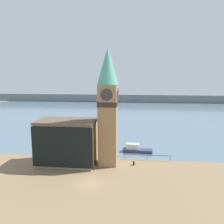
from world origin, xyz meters
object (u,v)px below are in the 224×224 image
at_px(pier_building, 67,142).
at_px(mooring_bollard_near, 134,163).
at_px(clock_tower, 108,104).
at_px(boat_near, 136,149).

xyz_separation_m(pier_building, mooring_bollard_near, (12.73, 0.42, -3.85)).
xyz_separation_m(clock_tower, mooring_bollard_near, (4.94, -0.16, -11.17)).
height_order(boat_near, mooring_bollard_near, boat_near).
height_order(pier_building, boat_near, pier_building).
bearing_deg(pier_building, clock_tower, 4.25).
relative_size(clock_tower, pier_building, 1.97).
height_order(clock_tower, pier_building, clock_tower).
bearing_deg(mooring_bollard_near, boat_near, 86.87).
distance_m(pier_building, boat_near, 15.70).
height_order(pier_building, mooring_bollard_near, pier_building).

